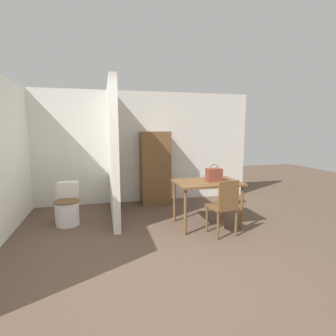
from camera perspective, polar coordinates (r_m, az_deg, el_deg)
ground_plane at (r=3.22m, az=1.64°, el=-22.81°), size 16.00×16.00×0.00m
wall_back at (r=6.05m, az=-6.95°, el=4.46°), size 5.43×0.12×2.50m
partition_wall at (r=5.01m, az=-11.92°, el=3.50°), size 0.12×1.87×2.50m
dining_table at (r=4.56m, az=8.50°, el=-4.00°), size 1.11×0.76×0.78m
wooden_chair at (r=4.19m, az=12.09°, el=-7.93°), size 0.44×0.44×0.91m
toilet at (r=5.00m, az=-21.06°, el=-8.06°), size 0.43×0.58×0.72m
handbag at (r=4.55m, az=9.97°, el=-1.44°), size 0.25×0.17×0.30m
wooden_cabinet at (r=5.86m, az=-2.83°, el=0.01°), size 0.64×0.48×1.61m
space_heater at (r=5.95m, az=12.97°, el=-5.65°), size 0.31×0.19×0.47m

